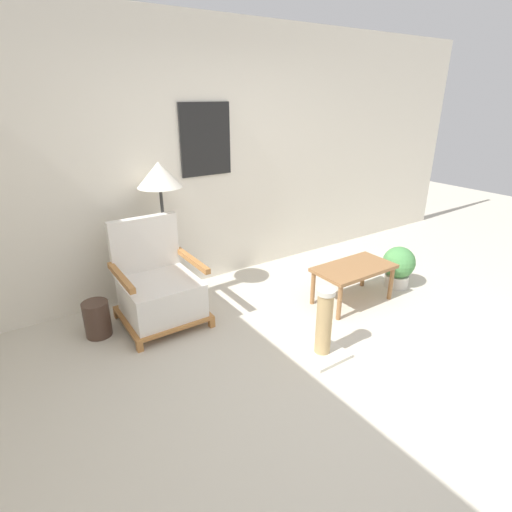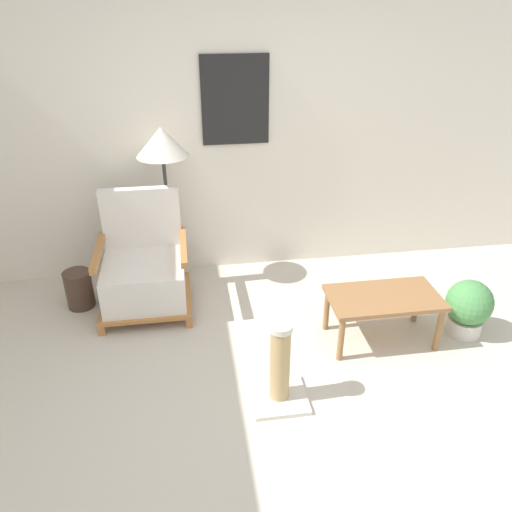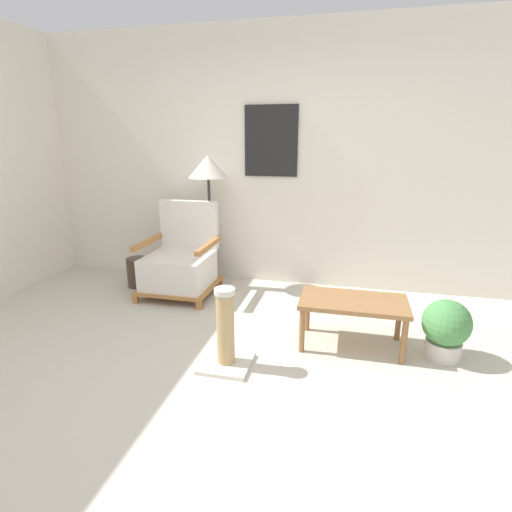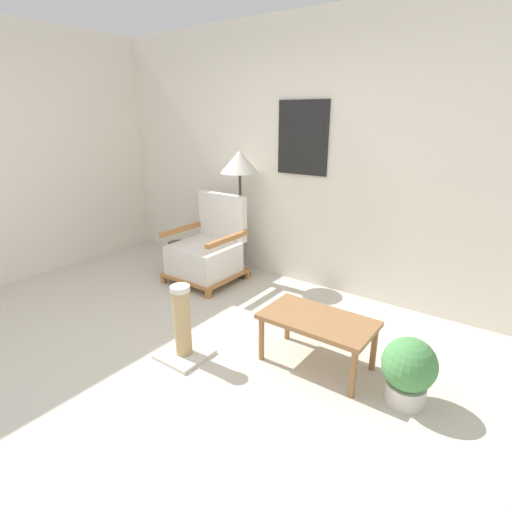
{
  "view_description": "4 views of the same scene",
  "coord_description": "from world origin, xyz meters",
  "px_view_note": "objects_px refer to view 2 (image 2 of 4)",
  "views": [
    {
      "loc": [
        -1.97,
        -1.54,
        1.98
      ],
      "look_at": [
        -0.01,
        1.38,
        0.55
      ],
      "focal_mm": 28.0,
      "sensor_mm": 36.0,
      "label": 1
    },
    {
      "loc": [
        -0.51,
        -1.95,
        2.37
      ],
      "look_at": [
        -0.01,
        1.38,
        0.55
      ],
      "focal_mm": 35.0,
      "sensor_mm": 36.0,
      "label": 2
    },
    {
      "loc": [
        0.8,
        -2.01,
        1.58
      ],
      "look_at": [
        -0.01,
        1.38,
        0.55
      ],
      "focal_mm": 28.0,
      "sensor_mm": 36.0,
      "label": 3
    },
    {
      "loc": [
        2.02,
        -1.4,
        1.78
      ],
      "look_at": [
        -0.01,
        1.38,
        0.55
      ],
      "focal_mm": 28.0,
      "sensor_mm": 36.0,
      "label": 4
    }
  ],
  "objects_px": {
    "armchair": "(144,272)",
    "scratching_post": "(280,371)",
    "floor_lamp": "(162,148)",
    "coffee_table": "(384,302)",
    "vase": "(79,289)",
    "potted_plant": "(468,307)"
  },
  "relations": [
    {
      "from": "coffee_table",
      "to": "vase",
      "type": "bearing_deg",
      "value": 160.73
    },
    {
      "from": "floor_lamp",
      "to": "potted_plant",
      "type": "distance_m",
      "value": 2.66
    },
    {
      "from": "floor_lamp",
      "to": "scratching_post",
      "type": "bearing_deg",
      "value": -66.9
    },
    {
      "from": "armchair",
      "to": "floor_lamp",
      "type": "xyz_separation_m",
      "value": [
        0.22,
        0.33,
        0.92
      ]
    },
    {
      "from": "armchair",
      "to": "floor_lamp",
      "type": "bearing_deg",
      "value": 55.98
    },
    {
      "from": "potted_plant",
      "to": "scratching_post",
      "type": "relative_size",
      "value": 0.77
    },
    {
      "from": "floor_lamp",
      "to": "scratching_post",
      "type": "relative_size",
      "value": 2.38
    },
    {
      "from": "coffee_table",
      "to": "floor_lamp",
      "type": "bearing_deg",
      "value": 145.43
    },
    {
      "from": "floor_lamp",
      "to": "scratching_post",
      "type": "xyz_separation_m",
      "value": [
        0.67,
        -1.57,
        -1.02
      ]
    },
    {
      "from": "coffee_table",
      "to": "vase",
      "type": "xyz_separation_m",
      "value": [
        -2.31,
        0.81,
        -0.18
      ]
    },
    {
      "from": "scratching_post",
      "to": "floor_lamp",
      "type": "bearing_deg",
      "value": 113.1
    },
    {
      "from": "floor_lamp",
      "to": "coffee_table",
      "type": "bearing_deg",
      "value": -34.57
    },
    {
      "from": "floor_lamp",
      "to": "coffee_table",
      "type": "height_order",
      "value": "floor_lamp"
    },
    {
      "from": "floor_lamp",
      "to": "vase",
      "type": "height_order",
      "value": "floor_lamp"
    },
    {
      "from": "coffee_table",
      "to": "vase",
      "type": "relative_size",
      "value": 2.53
    },
    {
      "from": "armchair",
      "to": "floor_lamp",
      "type": "relative_size",
      "value": 0.67
    },
    {
      "from": "floor_lamp",
      "to": "potted_plant",
      "type": "height_order",
      "value": "floor_lamp"
    },
    {
      "from": "coffee_table",
      "to": "scratching_post",
      "type": "bearing_deg",
      "value": -149.75
    },
    {
      "from": "armchair",
      "to": "scratching_post",
      "type": "xyz_separation_m",
      "value": [
        0.89,
        -1.24,
        -0.09
      ]
    },
    {
      "from": "floor_lamp",
      "to": "vase",
      "type": "relative_size",
      "value": 4.39
    },
    {
      "from": "scratching_post",
      "to": "armchair",
      "type": "bearing_deg",
      "value": 125.69
    },
    {
      "from": "armchair",
      "to": "scratching_post",
      "type": "distance_m",
      "value": 1.53
    }
  ]
}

